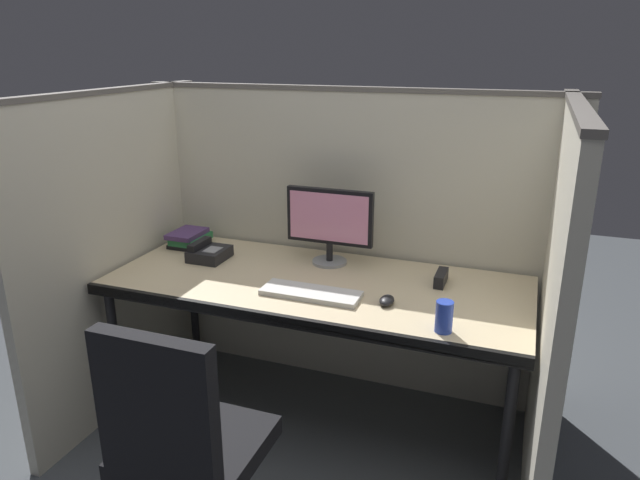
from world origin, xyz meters
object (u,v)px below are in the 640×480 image
Objects in this scene: monitor_center at (330,221)px; soda_can at (444,317)px; red_stapler at (441,278)px; book_stack at (189,238)px; desk at (315,292)px; computer_mouse at (387,300)px; desk_phone at (208,253)px; keyboard_main at (311,293)px.

soda_can is at bearing -39.94° from monitor_center.
book_stack is at bearing 177.17° from red_stapler.
red_stapler is at bearing -2.83° from book_stack.
book_stack is at bearing 163.50° from desk.
desk_phone is at bearing 167.54° from computer_mouse.
desk is 0.39m from computer_mouse.
soda_can is 1.53m from book_stack.
book_stack is at bearing 159.70° from soda_can.
desk is 0.17m from keyboard_main.
desk is 15.57× the size of soda_can.
computer_mouse is at bearing 147.27° from soda_can.
monitor_center reaches higher than keyboard_main.
red_stapler is (0.54, 0.17, 0.08)m from desk.
monitor_center is 2.26× the size of desk_phone.
monitor_center is 0.63m from desk_phone.
desk_phone reaches higher than book_stack.
desk_phone is 0.85× the size of book_stack.
keyboard_main is at bearing -24.70° from book_stack.
keyboard_main is at bearing -76.13° from desk.
soda_can is at bearing -79.86° from red_stapler.
soda_can reaches higher than keyboard_main.
desk is at bearing 161.17° from computer_mouse.
desk_phone is at bearing 159.51° from keyboard_main.
computer_mouse is (0.36, -0.12, 0.07)m from desk.
book_stack is at bearing 162.77° from computer_mouse.
monitor_center is at bearing 98.03° from keyboard_main.
computer_mouse is 1.23m from book_stack.
keyboard_main is at bearing -81.97° from monitor_center.
monitor_center reaches higher than red_stapler.
keyboard_main is (0.04, -0.15, 0.06)m from desk.
desk is 4.42× the size of monitor_center.
book_stack is (-0.21, 0.15, 0.01)m from desk_phone.
keyboard_main is 2.87× the size of red_stapler.
red_stapler is at bearing 100.14° from soda_can.
book_stack is at bearing -179.56° from monitor_center.
desk_phone is 1.56× the size of soda_can.
book_stack is (-1.18, 0.36, 0.02)m from computer_mouse.
keyboard_main is 0.69m from desk_phone.
monitor_center is 0.85m from soda_can.
soda_can is at bearing -20.30° from book_stack.
red_stapler is (1.15, 0.08, -0.01)m from desk_phone.
soda_can reaches higher than book_stack.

